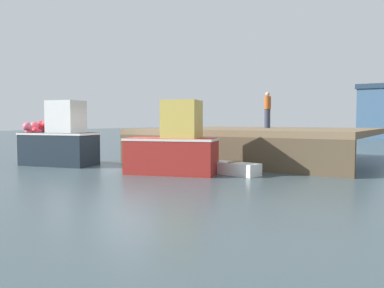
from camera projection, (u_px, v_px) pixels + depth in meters
ground at (128, 170)px, 15.44m from camera, size 120.00×160.00×0.10m
pier at (257, 134)px, 18.58m from camera, size 9.85×8.69×1.49m
fishing_boat_near_left at (59, 140)px, 16.69m from camera, size 3.43×2.05×2.67m
fishing_boat_near_right at (174, 146)px, 13.91m from camera, size 3.40×2.17×2.55m
rowboat at (234, 168)px, 13.82m from camera, size 1.92×1.05×0.46m
dockworker at (267, 110)px, 19.87m from camera, size 0.34×0.34×1.78m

